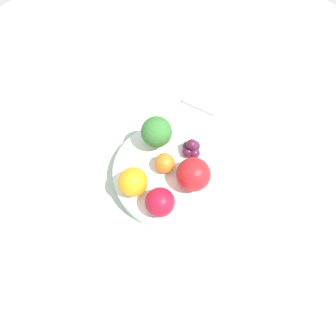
% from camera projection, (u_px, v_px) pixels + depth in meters
% --- Properties ---
extents(ground_plane, '(6.00, 6.00, 0.00)m').
position_uv_depth(ground_plane, '(168.00, 181.00, 0.61)').
color(ground_plane, gray).
extents(table_surface, '(1.20, 1.20, 0.02)m').
position_uv_depth(table_surface, '(168.00, 179.00, 0.60)').
color(table_surface, '#B2C6B2').
rests_on(table_surface, ground_plane).
extents(bowl, '(0.19, 0.19, 0.03)m').
position_uv_depth(bowl, '(168.00, 174.00, 0.58)').
color(bowl, white).
rests_on(bowl, table_surface).
extents(broccoli, '(0.05, 0.05, 0.06)m').
position_uv_depth(broccoli, '(157.00, 132.00, 0.56)').
color(broccoli, '#8CB76B').
rests_on(broccoli, bowl).
extents(apple_red, '(0.06, 0.06, 0.06)m').
position_uv_depth(apple_red, '(193.00, 174.00, 0.53)').
color(apple_red, red).
rests_on(apple_red, bowl).
extents(apple_green, '(0.05, 0.05, 0.05)m').
position_uv_depth(apple_green, '(160.00, 202.00, 0.52)').
color(apple_green, '#B7142D').
rests_on(apple_green, bowl).
extents(orange_front, '(0.05, 0.05, 0.05)m').
position_uv_depth(orange_front, '(133.00, 182.00, 0.53)').
color(orange_front, orange).
rests_on(orange_front, bowl).
extents(orange_back, '(0.03, 0.03, 0.03)m').
position_uv_depth(orange_back, '(165.00, 163.00, 0.56)').
color(orange_back, orange).
rests_on(orange_back, bowl).
extents(grape_cluster, '(0.04, 0.04, 0.04)m').
position_uv_depth(grape_cluster, '(192.00, 149.00, 0.57)').
color(grape_cluster, '#511938').
rests_on(grape_cluster, bowl).
extents(spoon, '(0.07, 0.04, 0.01)m').
position_uv_depth(spoon, '(200.00, 106.00, 0.66)').
color(spoon, silver).
rests_on(spoon, table_surface).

